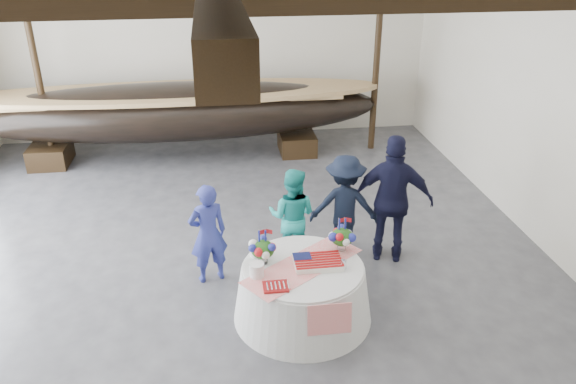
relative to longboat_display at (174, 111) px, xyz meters
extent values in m
cube|color=#3D3D42|center=(0.89, -4.59, -1.06)|extent=(10.00, 12.00, 0.01)
cube|color=silver|center=(0.89, 1.41, 1.19)|extent=(10.00, 0.02, 4.50)
cube|color=silver|center=(5.89, -4.59, 1.19)|extent=(0.02, 12.00, 4.50)
cube|color=black|center=(0.89, -8.09, 3.19)|extent=(9.80, 0.12, 0.18)
cylinder|color=black|center=(-2.61, 0.00, 1.19)|extent=(0.14, 0.14, 4.50)
cylinder|color=black|center=(4.39, 0.00, 1.19)|extent=(0.14, 0.14, 4.50)
cube|color=black|center=(-2.66, 0.00, -0.84)|extent=(0.78, 1.00, 0.44)
cube|color=black|center=(2.66, 0.00, -0.84)|extent=(0.78, 1.00, 0.44)
ellipsoid|color=black|center=(0.00, 0.00, -0.01)|extent=(8.88, 1.78, 1.22)
cube|color=#9E7A4C|center=(0.00, 0.00, 0.32)|extent=(7.10, 1.17, 0.07)
cone|color=silver|center=(1.85, -5.84, -0.69)|extent=(1.80, 1.80, 0.74)
cylinder|color=silver|center=(1.85, -5.84, -0.31)|extent=(1.53, 1.53, 0.04)
cube|color=red|center=(1.85, -5.84, -0.29)|extent=(1.67, 1.42, 0.01)
cube|color=white|center=(2.04, -5.84, -0.25)|extent=(0.60, 0.40, 0.07)
cylinder|color=white|center=(1.26, -5.99, -0.20)|extent=(0.18, 0.18, 0.18)
cylinder|color=white|center=(1.30, -5.52, -0.20)|extent=(0.18, 0.18, 0.18)
cube|color=maroon|center=(1.46, -6.26, -0.27)|extent=(0.30, 0.24, 0.03)
cone|color=silver|center=(2.35, -5.96, -0.23)|extent=(0.09, 0.09, 0.12)
imported|color=navy|center=(0.67, -4.82, -0.31)|extent=(0.63, 0.50, 1.51)
imported|color=teal|center=(1.91, -4.47, -0.31)|extent=(0.89, 0.80, 1.51)
imported|color=black|center=(2.73, -4.35, -0.25)|extent=(1.15, 0.80, 1.63)
imported|color=black|center=(3.39, -4.61, -0.06)|extent=(1.26, 0.83, 2.00)
camera|label=1|loc=(0.86, -11.73, 3.62)|focal=35.00mm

